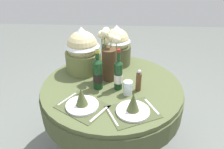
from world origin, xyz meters
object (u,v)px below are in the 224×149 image
(wine_bottle_left, at_px, (118,75))
(pepper_mill, at_px, (139,81))
(tumbler_near_left, at_px, (128,88))
(gift_tub_back_centre, at_px, (116,44))
(dining_table, at_px, (112,98))
(wine_bottle_centre, at_px, (98,74))
(place_setting_left, at_px, (82,101))
(gift_tub_back_left, at_px, (83,49))
(flower_vase, at_px, (109,58))
(place_setting_right, at_px, (133,107))

(wine_bottle_left, xyz_separation_m, pepper_mill, (0.16, -0.02, -0.04))
(tumbler_near_left, bearing_deg, gift_tub_back_centre, 101.55)
(dining_table, relative_size, wine_bottle_left, 3.47)
(wine_bottle_left, relative_size, wine_bottle_centre, 1.03)
(wine_bottle_centre, distance_m, gift_tub_back_centre, 0.48)
(place_setting_left, distance_m, wine_bottle_centre, 0.29)
(pepper_mill, xyz_separation_m, gift_tub_back_left, (-0.50, 0.32, 0.13))
(tumbler_near_left, bearing_deg, flower_vase, 124.99)
(place_setting_right, relative_size, gift_tub_back_centre, 1.05)
(wine_bottle_left, relative_size, gift_tub_back_centre, 0.88)
(wine_bottle_centre, relative_size, tumbler_near_left, 2.96)
(pepper_mill, relative_size, gift_tub_back_left, 0.45)
(tumbler_near_left, relative_size, gift_tub_back_centre, 0.29)
(place_setting_right, relative_size, flower_vase, 0.92)
(tumbler_near_left, bearing_deg, pepper_mill, 34.29)
(gift_tub_back_left, bearing_deg, tumbler_near_left, -42.59)
(place_setting_left, height_order, gift_tub_back_centre, gift_tub_back_centre)
(wine_bottle_left, xyz_separation_m, wine_bottle_centre, (-0.17, 0.00, 0.00))
(dining_table, xyz_separation_m, wine_bottle_centre, (-0.11, -0.05, 0.28))
(tumbler_near_left, bearing_deg, gift_tub_back_left, 137.41)
(wine_bottle_centre, xyz_separation_m, gift_tub_back_centre, (0.13, 0.46, 0.07))
(dining_table, height_order, pepper_mill, pepper_mill)
(place_setting_right, bearing_deg, wine_bottle_left, 110.43)
(tumbler_near_left, bearing_deg, dining_table, 134.58)
(place_setting_right, height_order, pepper_mill, pepper_mill)
(place_setting_left, bearing_deg, tumbler_near_left, 28.51)
(wine_bottle_centre, relative_size, pepper_mill, 1.80)
(flower_vase, distance_m, pepper_mill, 0.33)
(gift_tub_back_centre, bearing_deg, pepper_mill, -67.77)
(place_setting_left, relative_size, place_setting_right, 1.02)
(gift_tub_back_left, bearing_deg, place_setting_left, -81.99)
(place_setting_left, relative_size, wine_bottle_left, 1.22)
(tumbler_near_left, bearing_deg, wine_bottle_left, 134.96)
(place_setting_right, height_order, wine_bottle_centre, wine_bottle_centre)
(wine_bottle_centre, xyz_separation_m, tumbler_near_left, (0.24, -0.08, -0.08))
(flower_vase, distance_m, wine_bottle_centre, 0.19)
(flower_vase, xyz_separation_m, gift_tub_back_left, (-0.25, 0.14, 0.01))
(wine_bottle_centre, bearing_deg, place_setting_left, -108.94)
(flower_vase, xyz_separation_m, wine_bottle_centre, (-0.08, -0.15, -0.07))
(wine_bottle_left, bearing_deg, dining_table, 134.04)
(place_setting_right, distance_m, wine_bottle_left, 0.33)
(wine_bottle_left, height_order, gift_tub_back_left, gift_tub_back_left)
(place_setting_right, xyz_separation_m, tumbler_near_left, (-0.03, 0.22, 0.01))
(place_setting_right, relative_size, wine_bottle_left, 1.19)
(gift_tub_back_left, bearing_deg, wine_bottle_left, -41.99)
(gift_tub_back_centre, bearing_deg, wine_bottle_left, -86.06)
(dining_table, height_order, wine_bottle_centre, wine_bottle_centre)
(flower_vase, height_order, gift_tub_back_left, flower_vase)
(dining_table, height_order, flower_vase, flower_vase)
(dining_table, relative_size, place_setting_left, 2.85)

